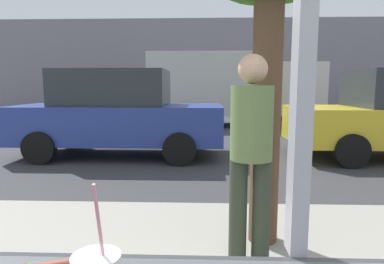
{
  "coord_description": "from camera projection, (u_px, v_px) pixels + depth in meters",
  "views": [
    {
      "loc": [
        -0.28,
        -0.91,
        1.5
      ],
      "look_at": [
        -0.43,
        3.19,
        0.95
      ],
      "focal_mm": 31.57,
      "sensor_mm": 36.0,
      "label": 1
    }
  ],
  "objects": [
    {
      "name": "pedestrian",
      "position": [
        251.0,
        147.0,
        2.56
      ],
      "size": [
        0.32,
        0.32,
        1.63
      ],
      "color": "#333A2C",
      "rests_on": "sidewalk_strip"
    },
    {
      "name": "building_facade_far",
      "position": [
        209.0,
        66.0,
        21.1
      ],
      "size": [
        28.0,
        1.2,
        5.55
      ],
      "primitive_type": "cube",
      "color": "gray",
      "rests_on": "ground"
    },
    {
      "name": "ground_plane",
      "position": [
        215.0,
        143.0,
        9.01
      ],
      "size": [
        60.0,
        60.0,
        0.0
      ],
      "primitive_type": "plane",
      "color": "#38383A"
    },
    {
      "name": "box_truck",
      "position": [
        231.0,
        86.0,
        12.86
      ],
      "size": [
        6.37,
        2.44,
        2.72
      ],
      "color": "beige",
      "rests_on": "ground"
    },
    {
      "name": "parked_car_blue",
      "position": [
        118.0,
        113.0,
        7.24
      ],
      "size": [
        4.39,
        1.94,
        1.85
      ],
      "color": "#283D93",
      "rests_on": "ground"
    }
  ]
}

